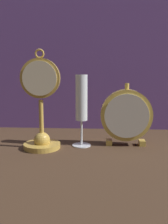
# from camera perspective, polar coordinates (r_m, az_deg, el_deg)

# --- Properties ---
(ground_plane) EXTENTS (4.00, 4.00, 0.00)m
(ground_plane) POSITION_cam_1_polar(r_m,az_deg,el_deg) (0.77, -0.37, -9.18)
(ground_plane) COLOR #422D1E
(fabric_backdrop_drape) EXTENTS (1.40, 0.01, 0.58)m
(fabric_backdrop_drape) POSITION_cam_1_polar(r_m,az_deg,el_deg) (1.06, 0.85, 11.70)
(fabric_backdrop_drape) COLOR #6B478E
(fabric_backdrop_drape) RESTS_ON ground_plane
(pocket_watch_on_stand) EXTENTS (0.12, 0.12, 0.31)m
(pocket_watch_on_stand) POSITION_cam_1_polar(r_m,az_deg,el_deg) (0.80, -9.78, -0.39)
(pocket_watch_on_stand) COLOR gold
(pocket_watch_on_stand) RESTS_ON ground_plane
(mantel_clock_silver) EXTENTS (0.17, 0.04, 0.21)m
(mantel_clock_silver) POSITION_cam_1_polar(r_m,az_deg,el_deg) (0.83, 9.61, -0.81)
(mantel_clock_silver) COLOR gold
(mantel_clock_silver) RESTS_ON ground_plane
(champagne_flute) EXTENTS (0.06, 0.06, 0.23)m
(champagne_flute) POSITION_cam_1_polar(r_m,az_deg,el_deg) (0.81, -0.58, 1.96)
(champagne_flute) COLOR silver
(champagne_flute) RESTS_ON ground_plane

